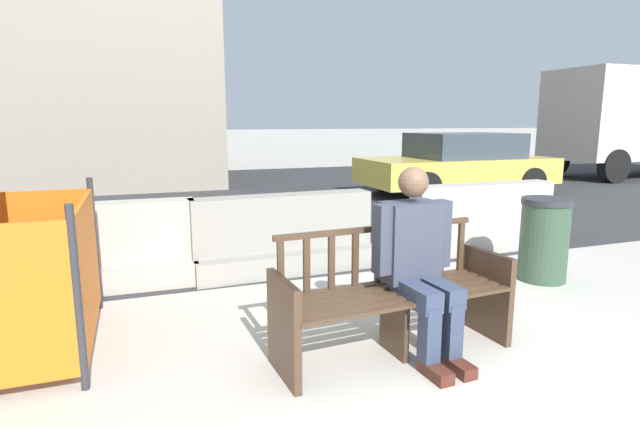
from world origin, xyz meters
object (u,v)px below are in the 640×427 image
Objects in this scene: jersey_barrier_left at (91,254)px; street_bench at (393,299)px; car_taxi_near at (458,164)px; jersey_barrier_centre at (283,240)px; trash_bin at (544,239)px; jersey_barrier_right at (482,222)px; seated_person at (417,258)px.

street_bench is at bearing -47.49° from jersey_barrier_left.
car_taxi_near reaches higher than jersey_barrier_left.
jersey_barrier_centre is 2.73m from trash_bin.
jersey_barrier_right is at bearing 41.83° from street_bench.
trash_bin is (4.35, -1.35, 0.09)m from jersey_barrier_left.
car_taxi_near is at bearing 62.37° from trash_bin.
jersey_barrier_left is 8.39m from car_taxi_near.
seated_person reaches higher than jersey_barrier_left.
jersey_barrier_centre is 2.37× the size of trash_bin.
street_bench is 0.34m from seated_person.
jersey_barrier_left is 4.55m from trash_bin.
trash_bin is (-0.28, -1.33, 0.09)m from jersey_barrier_right.
car_taxi_near reaches higher than seated_person.
car_taxi_near reaches higher than trash_bin.
jersey_barrier_left is at bearing -149.93° from car_taxi_near.
jersey_barrier_left is at bearing 134.00° from seated_person.
street_bench is 0.40× the size of car_taxi_near.
trash_bin is at bearing -117.63° from car_taxi_near.
car_taxi_near is at bearing 30.07° from jersey_barrier_left.
seated_person is (0.16, -0.05, 0.29)m from street_bench.
trash_bin is (2.09, 0.98, -0.26)m from seated_person.
street_bench is 3.10m from jersey_barrier_left.
seated_person is 3.26m from jersey_barrier_left.
trash_bin is (2.25, 0.93, 0.03)m from street_bench.
car_taxi_near reaches higher than jersey_barrier_right.
street_bench is 0.86× the size of jersey_barrier_right.
seated_person reaches higher than street_bench.
seated_person is 0.66× the size of jersey_barrier_right.
jersey_barrier_centre is at bearing 152.06° from trash_bin.
jersey_barrier_right is at bearing -121.91° from car_taxi_near.
trash_bin reaches higher than jersey_barrier_left.
car_taxi_near is (5.16, 6.49, 0.29)m from street_bench.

